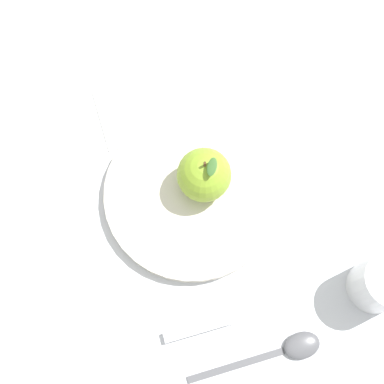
# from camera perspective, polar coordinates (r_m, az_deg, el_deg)

# --- Properties ---
(ground_plane) EXTENTS (2.40, 2.40, 0.00)m
(ground_plane) POSITION_cam_1_polar(r_m,az_deg,el_deg) (0.74, 1.14, -2.74)
(ground_plane) COLOR silver
(dinner_plate) EXTENTS (0.25, 0.25, 0.02)m
(dinner_plate) POSITION_cam_1_polar(r_m,az_deg,el_deg) (0.74, 0.00, -0.20)
(dinner_plate) COLOR silver
(dinner_plate) RESTS_ON ground_plane
(apple) EXTENTS (0.07, 0.07, 0.08)m
(apple) POSITION_cam_1_polar(r_m,az_deg,el_deg) (0.70, 1.31, 1.86)
(apple) COLOR #8CB22D
(apple) RESTS_ON dinner_plate
(cup) EXTENTS (0.07, 0.07, 0.08)m
(cup) POSITION_cam_1_polar(r_m,az_deg,el_deg) (0.72, 20.01, -9.22)
(cup) COLOR white
(cup) RESTS_ON ground_plane
(knife) EXTENTS (0.16, 0.15, 0.01)m
(knife) POSITION_cam_1_polar(r_m,az_deg,el_deg) (0.72, 3.47, -13.74)
(knife) COLOR silver
(knife) RESTS_ON ground_plane
(spoon) EXTENTS (0.14, 0.14, 0.01)m
(spoon) POSITION_cam_1_polar(r_m,az_deg,el_deg) (0.72, 10.21, -16.47)
(spoon) COLOR #59595E
(spoon) RESTS_ON ground_plane
(linen_napkin) EXTENTS (0.18, 0.18, 0.00)m
(linen_napkin) POSITION_cam_1_polar(r_m,az_deg,el_deg) (0.80, -4.67, 9.13)
(linen_napkin) COLOR silver
(linen_napkin) RESTS_ON ground_plane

